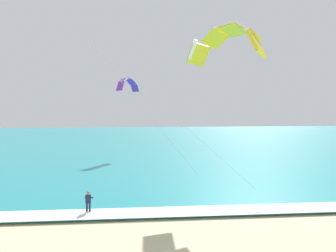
% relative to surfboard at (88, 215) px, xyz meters
% --- Properties ---
extents(sea, '(200.00, 120.00, 0.20)m').
position_rel_surfboard_xyz_m(sea, '(2.06, 58.41, 0.07)').
color(sea, teal).
rests_on(sea, ground).
extents(surf_foam, '(200.00, 2.77, 0.04)m').
position_rel_surfboard_xyz_m(surf_foam, '(2.06, -0.59, 0.19)').
color(surf_foam, white).
rests_on(surf_foam, sea).
extents(surfboard, '(0.76, 1.46, 0.09)m').
position_rel_surfboard_xyz_m(surfboard, '(0.00, 0.00, 0.00)').
color(surfboard, '#E04C38').
rests_on(surfboard, ground).
extents(kitesurfer, '(0.60, 0.60, 1.69)m').
position_rel_surfboard_xyz_m(kitesurfer, '(0.00, 0.02, 0.91)').
color(kitesurfer, '#191E38').
rests_on(kitesurfer, ground).
extents(kite_primary, '(13.53, 8.84, 13.30)m').
position_rel_surfboard_xyz_m(kite_primary, '(11.22, 5.30, 13.08)').
color(kite_primary, yellow).
extents(kite_distant, '(3.61, 5.52, 2.04)m').
position_rel_surfboard_xyz_m(kite_distant, '(3.53, 34.00, 10.96)').
color(kite_distant, purple).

